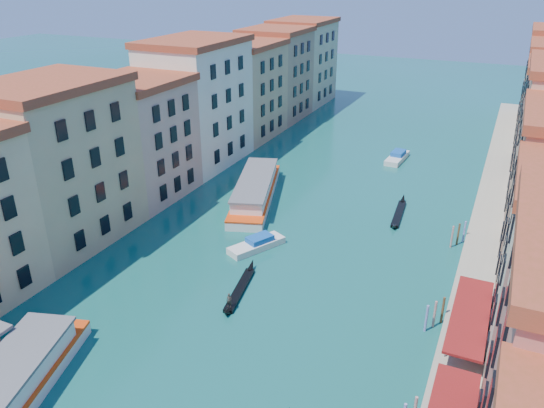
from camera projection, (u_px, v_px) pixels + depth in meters
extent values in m
cube|color=tan|center=(58.00, 167.00, 63.72)|extent=(12.00, 17.00, 19.00)
cube|color=brown|center=(44.00, 84.00, 59.59)|extent=(12.80, 17.40, 1.00)
cube|color=tan|center=(140.00, 142.00, 77.07)|extent=(12.00, 14.00, 16.50)
cube|color=brown|center=(133.00, 81.00, 73.45)|extent=(12.80, 14.40, 1.00)
cube|color=beige|center=(197.00, 106.00, 89.59)|extent=(12.00, 18.00, 20.00)
cube|color=brown|center=(194.00, 41.00, 85.26)|extent=(12.80, 18.40, 1.00)
cube|color=tan|center=(244.00, 93.00, 104.19)|extent=(12.00, 16.00, 17.50)
cube|color=brown|center=(243.00, 44.00, 100.37)|extent=(12.80, 16.40, 1.00)
cube|color=#9D775A|center=(276.00, 76.00, 116.82)|extent=(12.00, 15.00, 18.50)
cube|color=brown|center=(276.00, 30.00, 112.79)|extent=(12.80, 15.40, 1.00)
cube|color=tan|center=(303.00, 64.00, 129.96)|extent=(12.00, 17.00, 19.00)
cube|color=brown|center=(304.00, 21.00, 125.83)|extent=(12.80, 17.40, 1.00)
cube|color=#A29A82|center=(486.00, 223.00, 70.36)|extent=(4.00, 140.00, 1.00)
cylinder|color=slate|center=(433.00, 401.00, 40.26)|extent=(0.12, 0.12, 3.00)
cube|color=maroon|center=(470.00, 315.00, 47.72)|extent=(3.20, 12.60, 0.25)
cylinder|color=slate|center=(445.00, 352.00, 45.39)|extent=(0.12, 0.12, 3.00)
cylinder|color=slate|center=(457.00, 300.00, 52.35)|extent=(0.12, 0.12, 3.00)
cylinder|color=#56301D|center=(426.00, 320.00, 49.82)|extent=(0.24, 0.24, 3.20)
cylinder|color=#56301D|center=(434.00, 316.00, 50.42)|extent=(0.24, 0.24, 3.20)
cylinder|color=#56301D|center=(442.00, 311.00, 51.02)|extent=(0.24, 0.24, 3.20)
cylinder|color=#56301D|center=(452.00, 238.00, 64.73)|extent=(0.24, 0.24, 3.20)
cylinder|color=#56301D|center=(458.00, 235.00, 65.33)|extent=(0.24, 0.24, 3.20)
cylinder|color=#56301D|center=(464.00, 233.00, 65.93)|extent=(0.24, 0.24, 3.20)
cube|color=silver|center=(255.00, 195.00, 78.51)|extent=(11.39, 22.25, 1.31)
cube|color=white|center=(255.00, 186.00, 77.93)|extent=(9.53, 17.93, 1.74)
cube|color=slate|center=(255.00, 179.00, 77.50)|extent=(10.01, 18.55, 0.27)
cube|color=#EB410D|center=(255.00, 191.00, 78.27)|extent=(11.44, 22.26, 0.27)
cube|color=black|center=(240.00, 290.00, 56.39)|extent=(2.49, 8.25, 0.41)
cone|color=black|center=(251.00, 265.00, 60.27)|extent=(1.14, 1.95, 1.53)
cone|color=black|center=(226.00, 313.00, 52.25)|extent=(1.08, 1.64, 1.35)
imported|color=#312B25|center=(229.00, 300.00, 52.93)|extent=(0.63, 0.48, 1.57)
cube|color=black|center=(399.00, 214.00, 73.47)|extent=(1.74, 8.56, 0.43)
cone|color=black|center=(403.00, 199.00, 77.37)|extent=(1.00, 1.96, 1.59)
cone|color=black|center=(394.00, 227.00, 69.32)|extent=(0.98, 1.64, 1.40)
cube|color=silver|center=(256.00, 245.00, 64.81)|extent=(5.41, 7.60, 0.84)
cube|color=#1452A7|center=(260.00, 239.00, 64.81)|extent=(3.12, 3.67, 0.74)
cube|color=silver|center=(397.00, 158.00, 93.97)|extent=(2.95, 7.84, 0.88)
cube|color=#1452A7|center=(398.00, 153.00, 94.09)|extent=(2.20, 3.43, 0.77)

